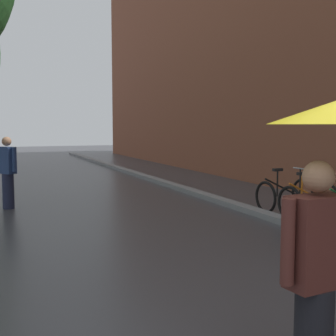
% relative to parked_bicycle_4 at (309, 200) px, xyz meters
% --- Properties ---
extents(kerb_strip, '(0.30, 36.00, 0.12)m').
position_rel_parked_bicycle_4_xyz_m(kerb_strip, '(-0.77, 4.48, -0.32)').
color(kerb_strip, slate).
rests_on(kerb_strip, ground).
extents(parked_bicycle_4, '(1.14, 0.79, 0.96)m').
position_rel_parked_bicycle_4_xyz_m(parked_bicycle_4, '(0.00, 0.00, 0.00)').
color(parked_bicycle_4, black).
rests_on(parked_bicycle_4, ground).
extents(parked_bicycle_5, '(1.12, 0.76, 0.96)m').
position_rel_parked_bicycle_4_xyz_m(parked_bicycle_5, '(0.01, 0.83, 0.00)').
color(parked_bicycle_5, black).
rests_on(parked_bicycle_5, ground).
extents(pedestrian_walking_midground, '(0.40, 0.51, 1.64)m').
position_rel_parked_bicycle_4_xyz_m(pedestrian_walking_midground, '(-5.60, 3.48, 0.46)').
color(pedestrian_walking_midground, '#1E233D').
rests_on(pedestrian_walking_midground, ground).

